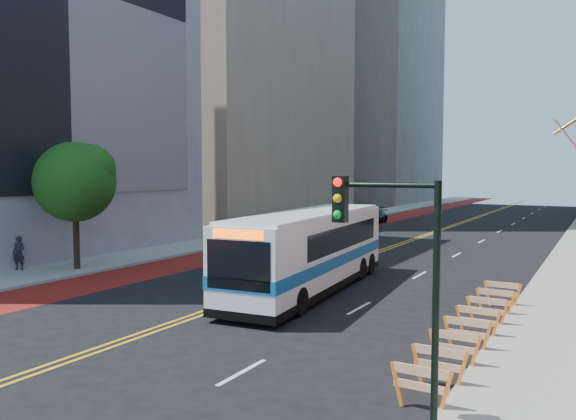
# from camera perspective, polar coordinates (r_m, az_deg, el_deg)

# --- Properties ---
(ground) EXTENTS (160.00, 160.00, 0.00)m
(ground) POSITION_cam_1_polar(r_m,az_deg,el_deg) (19.88, -13.02, -11.66)
(ground) COLOR black
(ground) RESTS_ON ground
(sidewalk_left) EXTENTS (4.00, 140.00, 0.15)m
(sidewalk_left) POSITION_cam_1_polar(r_m,az_deg,el_deg) (50.90, 0.15, -1.92)
(sidewalk_left) COLOR gray
(sidewalk_left) RESTS_ON ground
(bus_lane_paint) EXTENTS (3.60, 140.00, 0.01)m
(bus_lane_paint) POSITION_cam_1_polar(r_m,az_deg,el_deg) (49.11, 4.11, -2.24)
(bus_lane_paint) COLOR maroon
(bus_lane_paint) RESTS_ON ground
(center_line_inner) EXTENTS (0.14, 140.00, 0.01)m
(center_line_inner) POSITION_cam_1_polar(r_m,az_deg,el_deg) (46.25, 12.99, -2.72)
(center_line_inner) COLOR gold
(center_line_inner) RESTS_ON ground
(center_line_outer) EXTENTS (0.14, 140.00, 0.01)m
(center_line_outer) POSITION_cam_1_polar(r_m,az_deg,el_deg) (46.15, 13.42, -2.74)
(center_line_outer) COLOR gold
(center_line_outer) RESTS_ON ground
(lane_dashes) EXTENTS (0.14, 98.20, 0.01)m
(lane_dashes) POSITION_cam_1_polar(r_m,az_deg,el_deg) (52.91, 20.70, -2.03)
(lane_dashes) COLOR silver
(lane_dashes) RESTS_ON ground
(midrise_left_far) EXTENTS (20.00, 26.00, 65.00)m
(midrise_left_far) POSITION_cam_1_polar(r_m,az_deg,el_deg) (102.83, 8.06, 19.28)
(midrise_left_far) COLOR slate
(midrise_left_far) RESTS_ON ground
(construction_barriers) EXTENTS (1.42, 10.91, 1.00)m
(construction_barriers) POSITION_cam_1_polar(r_m,az_deg,el_deg) (18.35, 18.26, -10.89)
(construction_barriers) COLOR orange
(construction_barriers) RESTS_ON ground
(street_tree) EXTENTS (4.20, 4.20, 6.70)m
(street_tree) POSITION_cam_1_polar(r_m,az_deg,el_deg) (31.51, -20.72, 2.98)
(street_tree) COLOR black
(street_tree) RESTS_ON sidewalk_left
(traffic_signal) EXTENTS (2.21, 0.34, 5.07)m
(traffic_signal) POSITION_cam_1_polar(r_m,az_deg,el_deg) (11.21, 10.47, -4.31)
(traffic_signal) COLOR black
(traffic_signal) RESTS_ON sidewalk_right
(transit_bus) EXTENTS (4.04, 13.06, 3.53)m
(transit_bus) POSITION_cam_1_polar(r_m,az_deg,el_deg) (24.97, 2.32, -4.03)
(transit_bus) COLOR white
(transit_bus) RESTS_ON ground
(car_a) EXTENTS (2.41, 4.45, 1.44)m
(car_a) POSITION_cam_1_polar(r_m,az_deg,el_deg) (45.45, 4.00, -1.83)
(car_a) COLOR black
(car_a) RESTS_ON ground
(car_b) EXTENTS (2.34, 5.07, 1.61)m
(car_b) POSITION_cam_1_polar(r_m,az_deg,el_deg) (49.87, 7.62, -1.24)
(car_b) COLOR black
(car_b) RESTS_ON ground
(car_c) EXTENTS (2.24, 4.66, 1.31)m
(car_c) POSITION_cam_1_polar(r_m,az_deg,el_deg) (57.79, 8.80, -0.69)
(car_c) COLOR black
(car_c) RESTS_ON ground
(pedestrian) EXTENTS (0.76, 0.64, 1.78)m
(pedestrian) POSITION_cam_1_polar(r_m,az_deg,el_deg) (32.59, -25.66, -3.96)
(pedestrian) COLOR black
(pedestrian) RESTS_ON sidewalk_left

